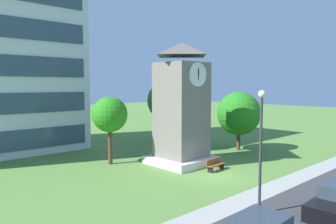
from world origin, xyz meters
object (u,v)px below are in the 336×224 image
park_bench (215,164)px  tree_streetside (239,114)px  clock_tower (182,111)px  tree_by_building (167,101)px  tree_near_tower (110,115)px  street_lamp (261,138)px

park_bench → tree_streetside: size_ratio=0.32×
clock_tower → tree_by_building: size_ratio=1.42×
park_bench → tree_near_tower: tree_near_tower is taller
clock_tower → tree_near_tower: 5.76m
park_bench → street_lamp: (-4.87, -6.70, 3.32)m
tree_by_building → tree_streetside: (1.93, -8.16, -1.01)m
street_lamp → tree_by_building: 21.23m
clock_tower → street_lamp: (-4.59, -9.99, -0.54)m
clock_tower → tree_streetside: bearing=1.0°
park_bench → tree_streetside: 9.09m
clock_tower → tree_near_tower: bearing=138.5°
tree_by_building → tree_near_tower: bearing=-156.8°
clock_tower → tree_streetside: (8.09, 0.14, -0.72)m
street_lamp → tree_streetside: 16.24m
clock_tower → street_lamp: bearing=-114.7°
tree_by_building → tree_near_tower: (-10.47, -4.49, -0.61)m
tree_near_tower → clock_tower: bearing=-41.5°
tree_by_building → clock_tower: bearing=-126.6°
clock_tower → street_lamp: size_ratio=1.59×
clock_tower → tree_by_building: (6.16, 8.30, 0.28)m
clock_tower → tree_streetside: clock_tower is taller
street_lamp → tree_near_tower: street_lamp is taller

